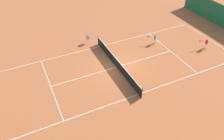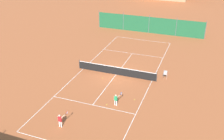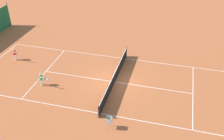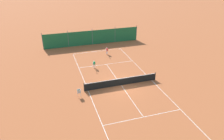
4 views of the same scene
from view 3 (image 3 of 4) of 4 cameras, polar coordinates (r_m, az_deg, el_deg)
ground_plane at (r=22.16m, az=0.62°, el=-2.61°), size 600.00×600.00×0.00m
court_line_markings at (r=22.16m, az=0.62°, el=-2.60°), size 8.25×23.85×0.01m
tennis_net at (r=21.88m, az=0.62°, el=-1.53°), size 9.18×0.08×1.06m
player_far_service at (r=22.12m, az=-15.09°, el=-1.82°), size 0.51×0.95×1.16m
player_far_baseline at (r=26.58m, az=-20.35°, el=3.37°), size 0.49×0.98×1.20m
tennis_ball_by_net_right at (r=23.31m, az=-1.78°, el=-0.56°), size 0.07×0.07×0.07m
tennis_ball_alley_right at (r=21.94m, az=4.16°, el=-3.00°), size 0.07×0.07×0.07m
tennis_ball_mid_court at (r=20.92m, az=-13.14°, el=-5.90°), size 0.07×0.07×0.07m
tennis_ball_by_net_left at (r=23.17m, az=-14.54°, el=-1.95°), size 0.07×0.07×0.07m
tennis_ball_near_corner at (r=23.23m, az=3.70°, el=-0.75°), size 0.07×0.07×0.07m
ball_hopper at (r=17.58m, az=-0.61°, el=-10.88°), size 0.36×0.36×0.89m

